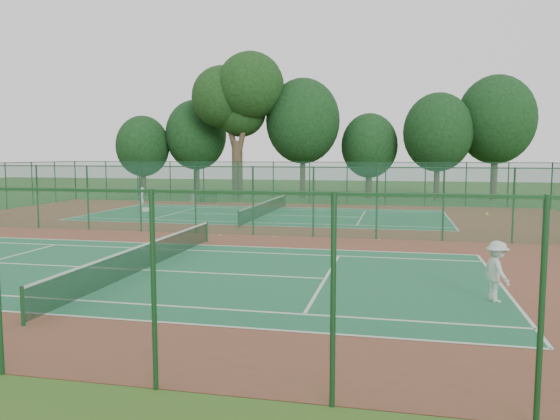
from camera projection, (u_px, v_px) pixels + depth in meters
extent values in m
plane|color=#2F5219|center=(224.00, 234.00, 27.97)|extent=(120.00, 120.00, 0.00)
cube|color=maroon|center=(224.00, 234.00, 27.97)|extent=(40.00, 36.00, 0.01)
cube|color=#1E6041|center=(145.00, 270.00, 19.22)|extent=(23.77, 10.97, 0.01)
cube|color=#206746|center=(266.00, 215.00, 36.72)|extent=(23.77, 10.97, 0.01)
cube|color=#1A4F34|center=(291.00, 183.00, 45.30)|extent=(40.00, 0.02, 3.50)
cube|color=black|center=(291.00, 162.00, 45.12)|extent=(40.00, 0.05, 0.05)
cube|color=#17452E|center=(224.00, 200.00, 27.79)|extent=(40.00, 0.02, 3.50)
cube|color=#143820|center=(224.00, 167.00, 27.62)|extent=(40.00, 0.05, 0.05)
cylinder|color=#14371D|center=(23.00, 306.00, 12.95)|extent=(0.10, 0.10, 0.97)
cylinder|color=#14371D|center=(207.00, 232.00, 25.39)|extent=(0.10, 0.10, 0.97)
cube|color=black|center=(145.00, 257.00, 19.17)|extent=(0.02, 12.80, 0.85)
cube|color=white|center=(144.00, 245.00, 19.13)|extent=(0.04, 12.80, 0.06)
cylinder|color=#163E1D|center=(239.00, 219.00, 30.45)|extent=(0.10, 0.10, 0.97)
cylinder|color=#163E1D|center=(285.00, 200.00, 42.89)|extent=(0.10, 0.10, 0.97)
cube|color=black|center=(266.00, 208.00, 36.67)|extent=(0.02, 12.80, 0.85)
cube|color=silver|center=(266.00, 202.00, 36.63)|extent=(0.04, 12.80, 0.06)
imported|color=silver|center=(497.00, 271.00, 15.04)|extent=(0.97, 1.24, 1.69)
imported|color=white|center=(141.00, 199.00, 39.51)|extent=(0.42, 0.62, 1.68)
cylinder|color=gray|center=(193.00, 197.00, 46.83)|extent=(0.65, 0.65, 0.92)
cube|color=#133819|center=(200.00, 200.00, 46.09)|extent=(0.17, 0.46, 0.51)
cube|color=#133819|center=(216.00, 200.00, 46.04)|extent=(0.17, 0.46, 0.51)
cube|color=#133819|center=(208.00, 197.00, 46.04)|extent=(1.75, 0.76, 0.06)
cube|color=#133819|center=(207.00, 194.00, 45.79)|extent=(1.68, 0.35, 0.51)
cube|color=white|center=(147.00, 210.00, 39.04)|extent=(0.79, 0.56, 0.28)
sphere|color=yellow|center=(220.00, 235.00, 27.39)|extent=(0.07, 0.07, 0.07)
sphere|color=gold|center=(379.00, 239.00, 26.00)|extent=(0.06, 0.06, 0.06)
sphere|color=#CBEF37|center=(273.00, 237.00, 26.87)|extent=(0.07, 0.07, 0.07)
cylinder|color=#3C2F21|center=(237.00, 170.00, 49.96)|extent=(0.98, 0.98, 5.33)
cylinder|color=#3C2F21|center=(229.00, 126.00, 49.98)|extent=(1.81, 0.53, 5.30)
cylinder|color=#3C2F21|center=(245.00, 123.00, 49.19)|extent=(1.69, 0.50, 5.75)
sphere|color=black|center=(223.00, 97.00, 49.84)|extent=(5.68, 5.68, 5.68)
sphere|color=black|center=(250.00, 86.00, 48.74)|extent=(6.04, 6.04, 6.04)
sphere|color=black|center=(241.00, 112.00, 50.07)|extent=(4.62, 4.62, 4.62)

